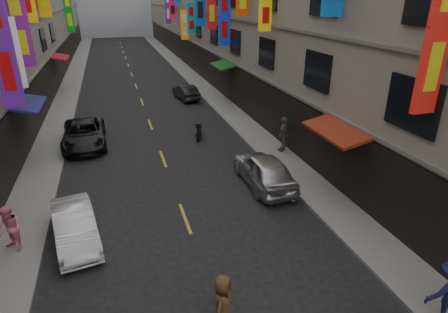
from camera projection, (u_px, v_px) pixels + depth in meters
sidewalk_left at (69, 90)px, 34.08m from camera, size 2.00×90.00×0.12m
sidewalk_right at (197, 82)px, 37.24m from camera, size 2.00×90.00×0.12m
street_awnings at (131, 96)px, 20.10m from camera, size 13.99×35.20×0.41m
lane_markings at (139, 93)px, 33.05m from camera, size 0.12×80.20×0.01m
scooter_far_right at (199, 131)px, 22.62m from camera, size 0.73×1.76×1.14m
car_left_mid at (75, 226)px, 13.00m from camera, size 1.94×3.97×1.25m
car_left_far at (84, 134)px, 21.38m from camera, size 2.42×5.06×1.39m
car_right_mid at (264, 170)px, 16.90m from camera, size 1.79×4.41×1.50m
car_right_far at (186, 92)px, 30.93m from camera, size 1.75×3.81×1.21m
pedestrian_lfar at (10, 229)px, 12.30m from camera, size 0.95×0.94×1.64m
pedestrian_rfar at (284, 134)px, 20.24m from camera, size 1.28×1.23×1.93m
pedestrian_crossing at (223, 304)px, 9.45m from camera, size 0.94×1.00×1.69m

